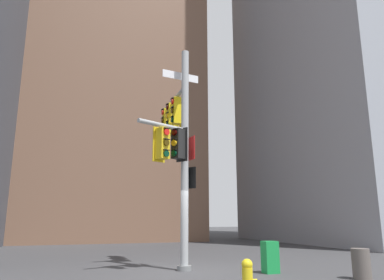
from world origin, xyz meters
name	(u,v)px	position (x,y,z in m)	size (l,w,h in m)	color
ground	(184,271)	(0.00, 0.00, 0.00)	(120.00, 120.00, 0.00)	#38383A
building_mid_block	(100,30)	(-1.61, 21.69, 19.57)	(16.01, 16.01, 39.15)	brown
signal_pole_assembly	(177,138)	(-0.13, 0.51, 4.38)	(2.43, 3.47, 7.45)	#9EA0A3
fire_hydrant	(248,278)	(-0.05, -4.34, 0.41)	(0.33, 0.23, 0.79)	yellow
newspaper_box	(270,257)	(2.28, -1.37, 0.47)	(0.45, 0.36, 0.93)	#198C3F
trash_bin	(361,264)	(4.01, -3.18, 0.40)	(0.48, 0.48, 0.80)	#59514C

